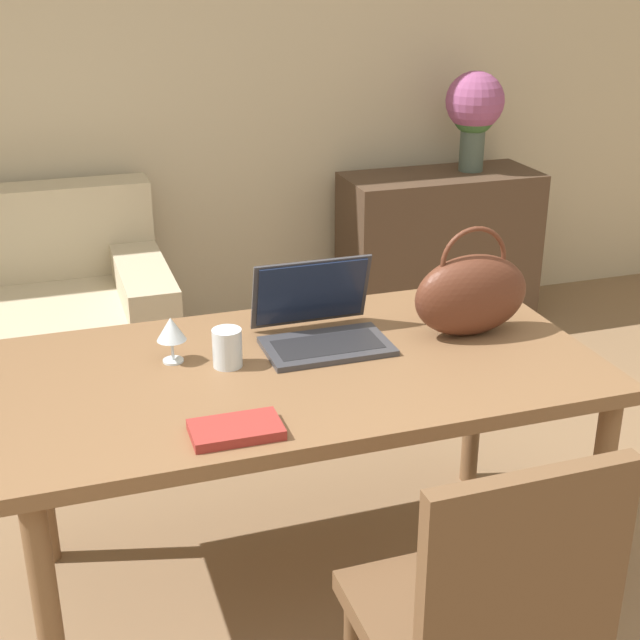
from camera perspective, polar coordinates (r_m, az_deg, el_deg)
wall_back at (r=4.17m, az=-9.34°, el=16.85°), size 10.00×0.06×2.70m
dining_table at (r=2.42m, az=-0.97°, el=-4.44°), size 1.56×0.84×0.73m
chair at (r=1.92m, az=10.52°, el=-18.24°), size 0.44×0.44×0.92m
sideboard at (r=4.42m, az=7.56°, el=4.42°), size 0.94×0.40×0.76m
laptop at (r=2.50m, az=-0.03°, el=-0.02°), size 0.35×0.29×0.22m
drinking_glass at (r=2.36m, az=-5.96°, el=-1.78°), size 0.08×0.08×0.10m
wine_glass at (r=2.39m, az=-9.51°, el=-0.66°), size 0.08×0.08×0.13m
handbag at (r=2.56m, az=9.66°, el=1.68°), size 0.34×0.14×0.32m
flower_vase at (r=4.35m, az=9.86°, el=13.18°), size 0.28×0.28×0.47m
book at (r=2.06m, az=-5.40°, el=-7.00°), size 0.21×0.13×0.02m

